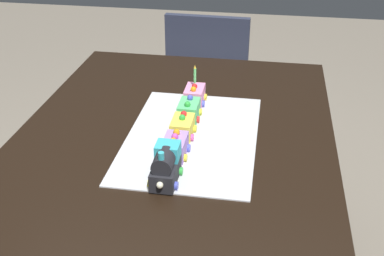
{
  "coord_description": "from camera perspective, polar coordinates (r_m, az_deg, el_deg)",
  "views": [
    {
      "loc": [
        -1.3,
        -0.28,
        1.51
      ],
      "look_at": [
        0.01,
        -0.06,
        0.77
      ],
      "focal_mm": 45.97,
      "sensor_mm": 36.0,
      "label": 1
    }
  ],
  "objects": [
    {
      "name": "dining_table",
      "position": [
        1.59,
        -2.18,
        -4.46
      ],
      "size": [
        1.4,
        1.0,
        0.74
      ],
      "color": "black",
      "rests_on": "ground"
    },
    {
      "name": "chair",
      "position": [
        2.57,
        2.07,
        5.25
      ],
      "size": [
        0.41,
        0.41,
        0.86
      ],
      "rotation": [
        0.0,
        0.0,
        1.54
      ],
      "color": "#2D3347",
      "rests_on": "ground"
    },
    {
      "name": "cake_board",
      "position": [
        1.53,
        0.0,
        -1.04
      ],
      "size": [
        0.6,
        0.4,
        0.0
      ],
      "primitive_type": "cube",
      "color": "silver",
      "rests_on": "dining_table"
    },
    {
      "name": "cake_locomotive",
      "position": [
        1.31,
        -3.09,
        -4.37
      ],
      "size": [
        0.14,
        0.08,
        0.12
      ],
      "color": "#232328",
      "rests_on": "cake_board"
    },
    {
      "name": "cake_car_caboose_lavender",
      "position": [
        1.43,
        -1.98,
        -2.13
      ],
      "size": [
        0.1,
        0.08,
        0.07
      ],
      "color": "#AD84E0",
      "rests_on": "cake_board"
    },
    {
      "name": "cake_car_gondola_lemon",
      "position": [
        1.53,
        -1.12,
        0.12
      ],
      "size": [
        0.1,
        0.08,
        0.07
      ],
      "color": "#F4E04C",
      "rests_on": "cake_board"
    },
    {
      "name": "cake_car_flatbed_mint_green",
      "position": [
        1.63,
        -0.37,
        2.1
      ],
      "size": [
        0.1,
        0.08,
        0.07
      ],
      "color": "#59CC7A",
      "rests_on": "cake_board"
    },
    {
      "name": "cake_car_tanker_bubblegum",
      "position": [
        1.73,
        0.29,
        3.85
      ],
      "size": [
        0.1,
        0.08,
        0.07
      ],
      "color": "pink",
      "rests_on": "cake_board"
    },
    {
      "name": "birthday_candle",
      "position": [
        1.71,
        0.34,
        6.25
      ],
      "size": [
        0.01,
        0.01,
        0.07
      ],
      "color": "#66D872",
      "rests_on": "cake_car_tanker_bubblegum"
    }
  ]
}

